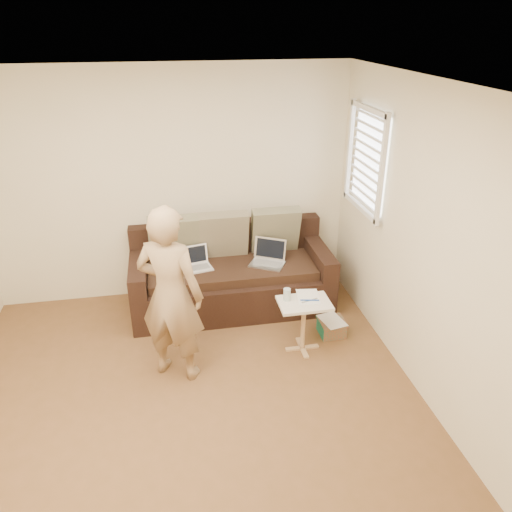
# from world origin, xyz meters

# --- Properties ---
(floor) EXTENTS (4.50, 4.50, 0.00)m
(floor) POSITION_xyz_m (0.00, 0.00, 0.00)
(floor) COLOR brown
(floor) RESTS_ON ground
(ceiling) EXTENTS (4.50, 4.50, 0.00)m
(ceiling) POSITION_xyz_m (0.00, 0.00, 2.60)
(ceiling) COLOR white
(ceiling) RESTS_ON wall_back
(wall_back) EXTENTS (4.00, 0.00, 4.00)m
(wall_back) POSITION_xyz_m (0.00, 2.25, 1.30)
(wall_back) COLOR beige
(wall_back) RESTS_ON ground
(wall_right) EXTENTS (0.00, 4.50, 4.50)m
(wall_right) POSITION_xyz_m (2.00, 0.00, 1.30)
(wall_right) COLOR beige
(wall_right) RESTS_ON ground
(window_blinds) EXTENTS (0.12, 0.88, 1.08)m
(window_blinds) POSITION_xyz_m (1.95, 1.50, 1.70)
(window_blinds) COLOR white
(window_blinds) RESTS_ON wall_right
(sofa) EXTENTS (2.20, 0.95, 0.85)m
(sofa) POSITION_xyz_m (0.59, 1.77, 0.42)
(sofa) COLOR black
(sofa) RESTS_ON ground
(pillow_left) EXTENTS (0.55, 0.29, 0.57)m
(pillow_left) POSITION_xyz_m (-0.01, 1.99, 0.79)
(pillow_left) COLOR #6E6B51
(pillow_left) RESTS_ON sofa
(pillow_mid) EXTENTS (0.55, 0.27, 0.57)m
(pillow_mid) POSITION_xyz_m (0.54, 1.99, 0.79)
(pillow_mid) COLOR #6E6A4E
(pillow_mid) RESTS_ON sofa
(pillow_right) EXTENTS (0.55, 0.28, 0.57)m
(pillow_right) POSITION_xyz_m (1.14, 2.01, 0.79)
(pillow_right) COLOR #6E6B51
(pillow_right) RESTS_ON sofa
(laptop_silver) EXTENTS (0.45, 0.41, 0.24)m
(laptop_silver) POSITION_xyz_m (0.98, 1.69, 0.52)
(laptop_silver) COLOR #B7BABC
(laptop_silver) RESTS_ON sofa
(laptop_white) EXTENTS (0.36, 0.29, 0.23)m
(laptop_white) POSITION_xyz_m (0.21, 1.73, 0.52)
(laptop_white) COLOR white
(laptop_white) RESTS_ON sofa
(person) EXTENTS (0.73, 0.64, 1.66)m
(person) POSITION_xyz_m (-0.09, 0.68, 0.83)
(person) COLOR #967D52
(person) RESTS_ON ground
(side_table) EXTENTS (0.50, 0.35, 0.54)m
(side_table) POSITION_xyz_m (1.16, 0.80, 0.27)
(side_table) COLOR silver
(side_table) RESTS_ON ground
(drinking_glass) EXTENTS (0.07, 0.07, 0.12)m
(drinking_glass) POSITION_xyz_m (1.00, 0.87, 0.60)
(drinking_glass) COLOR silver
(drinking_glass) RESTS_ON side_table
(scissors) EXTENTS (0.18, 0.10, 0.02)m
(scissors) POSITION_xyz_m (1.21, 0.81, 0.55)
(scissors) COLOR silver
(scissors) RESTS_ON side_table
(paper_on_table) EXTENTS (0.25, 0.33, 0.00)m
(paper_on_table) POSITION_xyz_m (1.22, 0.88, 0.55)
(paper_on_table) COLOR white
(paper_on_table) RESTS_ON side_table
(striped_box) EXTENTS (0.27, 0.27, 0.17)m
(striped_box) POSITION_xyz_m (1.52, 0.99, 0.08)
(striped_box) COLOR red
(striped_box) RESTS_ON ground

